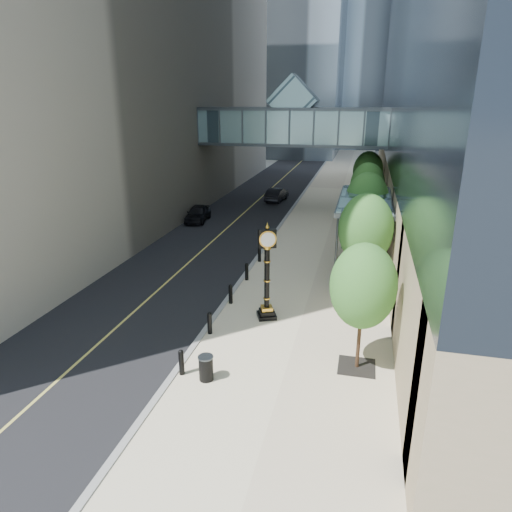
# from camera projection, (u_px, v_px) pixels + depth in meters

# --- Properties ---
(ground) EXTENTS (320.00, 320.00, 0.00)m
(ground) POSITION_uv_depth(u_px,v_px,m) (246.00, 402.00, 15.45)
(ground) COLOR gray
(ground) RESTS_ON ground
(road) EXTENTS (8.00, 180.00, 0.02)m
(road) POSITION_uv_depth(u_px,v_px,m) (274.00, 186.00, 53.77)
(road) COLOR black
(road) RESTS_ON ground
(sidewalk) EXTENTS (8.00, 180.00, 0.06)m
(sidewalk) POSITION_uv_depth(u_px,v_px,m) (343.00, 189.00, 52.01)
(sidewalk) COLOR beige
(sidewalk) RESTS_ON ground
(curb) EXTENTS (0.25, 180.00, 0.07)m
(curb) POSITION_uv_depth(u_px,v_px,m) (308.00, 187.00, 52.88)
(curb) COLOR gray
(curb) RESTS_ON ground
(distant_tower_c) EXTENTS (22.00, 22.00, 65.00)m
(distant_tower_c) POSITION_uv_depth(u_px,v_px,m) (340.00, 5.00, 116.53)
(distant_tower_c) COLOR #92A5B8
(distant_tower_c) RESTS_ON ground
(skywalk) EXTENTS (17.00, 4.20, 5.80)m
(skywalk) POSITION_uv_depth(u_px,v_px,m) (293.00, 124.00, 39.35)
(skywalk) COLOR slate
(skywalk) RESTS_ON ground
(entrance_canopy) EXTENTS (3.00, 8.00, 4.38)m
(entrance_canopy) POSITION_uv_depth(u_px,v_px,m) (365.00, 201.00, 26.20)
(entrance_canopy) COLOR #383F44
(entrance_canopy) RESTS_ON ground
(bollard_row) EXTENTS (0.20, 16.20, 0.90)m
(bollard_row) POSITION_uv_depth(u_px,v_px,m) (239.00, 283.00, 24.15)
(bollard_row) COLOR black
(bollard_row) RESTS_ON sidewalk
(street_trees) EXTENTS (2.67, 28.52, 5.49)m
(street_trees) POSITION_uv_depth(u_px,v_px,m) (367.00, 201.00, 28.65)
(street_trees) COLOR black
(street_trees) RESTS_ON sidewalk
(street_clock) EXTENTS (1.09, 1.09, 4.46)m
(street_clock) POSITION_uv_depth(u_px,v_px,m) (267.00, 279.00, 20.73)
(street_clock) COLOR black
(street_clock) RESTS_ON sidewalk
(trash_bin) EXTENTS (0.54, 0.54, 0.90)m
(trash_bin) POSITION_uv_depth(u_px,v_px,m) (206.00, 369.00, 16.47)
(trash_bin) COLOR black
(trash_bin) RESTS_ON sidewalk
(pedestrian) EXTENTS (0.68, 0.51, 1.69)m
(pedestrian) POSITION_uv_depth(u_px,v_px,m) (369.00, 284.00, 22.99)
(pedestrian) COLOR #B4B2A5
(pedestrian) RESTS_ON sidewalk
(car_near) EXTENTS (1.95, 4.06, 1.34)m
(car_near) POSITION_uv_depth(u_px,v_px,m) (198.00, 213.00, 38.12)
(car_near) COLOR black
(car_near) RESTS_ON road
(car_far) EXTENTS (1.82, 4.14, 1.32)m
(car_far) POSITION_uv_depth(u_px,v_px,m) (277.00, 194.00, 45.79)
(car_far) COLOR black
(car_far) RESTS_ON road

